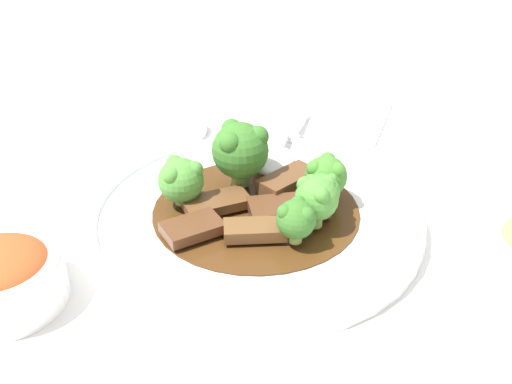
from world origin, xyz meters
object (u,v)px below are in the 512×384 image
Objects in this scene: beef_strip_0 at (255,230)px; broccoli_floret_4 at (317,198)px; beef_strip_2 at (193,228)px; broccoli_floret_3 at (181,179)px; broccoli_floret_2 at (296,218)px; broccoli_floret_5 at (326,176)px; broccoli_floret_1 at (322,191)px; main_plate at (256,215)px; beef_strip_4 at (288,207)px; side_bowl_kimchi at (1,276)px; serving_spoon at (277,154)px; broccoli_floret_0 at (240,149)px; sauce_dish at (180,128)px; beef_strip_1 at (288,181)px; beef_strip_3 at (216,203)px.

beef_strip_0 is 0.06m from broccoli_floret_4.
broccoli_floret_3 reaches higher than beef_strip_2.
broccoli_floret_5 is at bearing -173.88° from broccoli_floret_2.
beef_strip_2 is 1.58× the size of broccoli_floret_1.
broccoli_floret_1 is 0.02m from broccoli_floret_5.
beef_strip_4 reaches higher than main_plate.
side_bowl_kimchi reaches higher than beef_strip_0.
broccoli_floret_1 is (-0.02, 0.05, 0.03)m from main_plate.
broccoli_floret_2 is 0.07m from broccoli_floret_5.
broccoli_floret_5 is (-0.02, -0.01, 0.00)m from broccoli_floret_1.
broccoli_floret_5 is 0.09m from serving_spoon.
beef_strip_0 is 0.61× the size of side_bowl_kimchi.
broccoli_floret_4 is 0.12m from serving_spoon.
main_plate is 0.07m from broccoli_floret_2.
broccoli_floret_0 is at bearing 160.66° from side_bowl_kimchi.
broccoli_floret_4 is at bearing 63.75° from sauce_dish.
broccoli_floret_0 is 0.06m from broccoli_floret_3.
main_plate is 0.05m from beef_strip_1.
broccoli_floret_3 is 0.13m from broccoli_floret_5.
broccoli_floret_5 reaches higher than broccoli_floret_1.
beef_strip_4 is (0.04, 0.02, -0.00)m from beef_strip_1.
beef_strip_1 is at bearing -170.50° from beef_strip_0.
beef_strip_1 is 0.07m from broccoli_floret_4.
broccoli_floret_2 reaches higher than beef_strip_2.
broccoli_floret_5 is at bearing 59.35° from serving_spoon.
beef_strip_4 is 0.24m from side_bowl_kimchi.
beef_strip_3 is at bearing 155.04° from side_bowl_kimchi.
beef_strip_0 is (0.04, 0.02, 0.01)m from main_plate.
side_bowl_kimchi is (0.16, -0.16, -0.02)m from broccoli_floret_2.
beef_strip_4 is at bearing -143.91° from broccoli_floret_2.
beef_strip_4 is at bearing -57.72° from broccoli_floret_1.
broccoli_floret_1 reaches higher than beef_strip_3.
broccoli_floret_5 is (-0.02, 0.08, -0.01)m from broccoli_floret_0.
beef_strip_2 is at bearing 40.18° from sauce_dish.
main_plate is 6.62× the size of broccoli_floret_4.
broccoli_floret_3 is at bearing -76.21° from broccoli_floret_4.
beef_strip_3 reaches higher than main_plate.
broccoli_floret_1 is (-0.04, 0.08, 0.02)m from beef_strip_3.
broccoli_floret_2 is (0.05, 0.00, 0.00)m from broccoli_floret_1.
broccoli_floret_4 is 0.26m from sauce_dish.
beef_strip_4 is 2.02× the size of broccoli_floret_1.
broccoli_floret_0 is 0.67× the size of side_bowl_kimchi.
broccoli_floret_5 is at bearing 71.72° from sauce_dish.
broccoli_floret_2 reaches higher than main_plate.
broccoli_floret_4 is 0.25m from side_bowl_kimchi.
broccoli_floret_4 reaches higher than broccoli_floret_2.
broccoli_floret_2 reaches higher than beef_strip_0.
broccoli_floret_0 is 1.63× the size of broccoli_floret_2.
beef_strip_1 is 1.67× the size of broccoli_floret_2.
broccoli_floret_2 reaches higher than side_bowl_kimchi.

